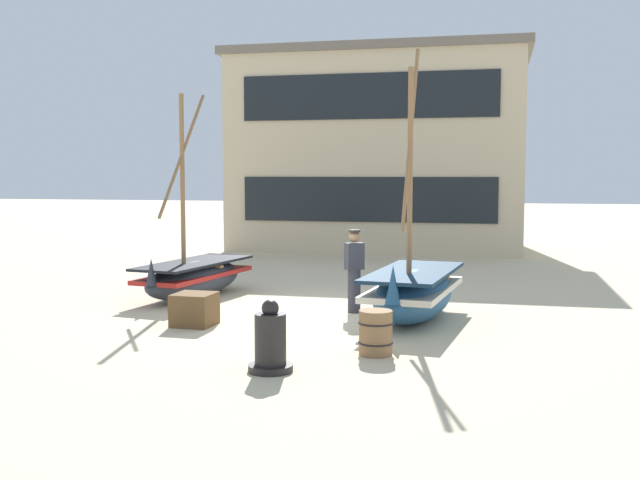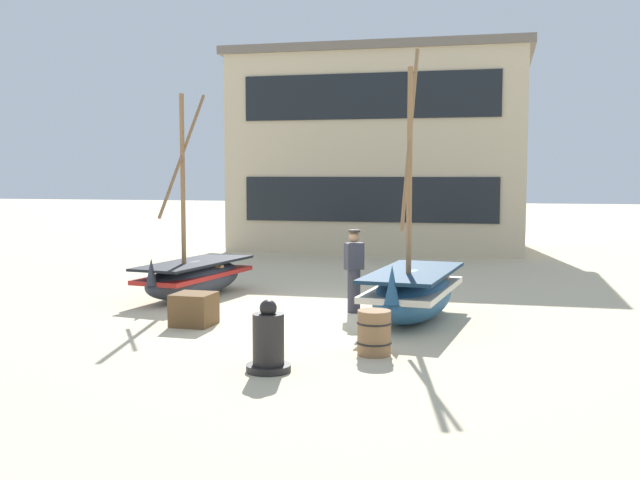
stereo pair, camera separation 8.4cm
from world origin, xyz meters
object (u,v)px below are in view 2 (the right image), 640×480
wooden_barrel (374,333)px  cargo_crate (194,309)px  harbor_building_main (381,151)px  capstan_winch (268,343)px  fishing_boat_centre_large (194,276)px  fishing_boat_near_left (413,292)px  fisherman_by_hull (354,272)px

wooden_barrel → cargo_crate: size_ratio=0.97×
wooden_barrel → harbor_building_main: (-2.54, 17.00, 3.32)m
capstan_winch → harbor_building_main: bearing=93.8°
fishing_boat_centre_large → fishing_boat_near_left: bearing=-16.8°
fishing_boat_near_left → capstan_winch: fishing_boat_near_left is taller
fisherman_by_hull → wooden_barrel: size_ratio=2.41×
capstan_winch → harbor_building_main: 18.64m
fishing_boat_centre_large → capstan_winch: size_ratio=4.45×
fisherman_by_hull → harbor_building_main: bearing=96.5°
fishing_boat_near_left → harbor_building_main: 14.68m
cargo_crate → harbor_building_main: 15.90m
fishing_boat_near_left → capstan_winch: size_ratio=4.98×
fishing_boat_centre_large → cargo_crate: bearing=-67.3°
fishing_boat_near_left → cargo_crate: size_ratio=7.14×
capstan_winch → cargo_crate: bearing=129.6°
fishing_boat_near_left → cargo_crate: fishing_boat_near_left is taller
fisherman_by_hull → capstan_winch: (-0.32, -4.78, -0.42)m
fisherman_by_hull → wooden_barrel: bearing=-74.1°
fishing_boat_near_left → wooden_barrel: (-0.27, -2.94, -0.20)m
fishing_boat_near_left → fisherman_by_hull: bearing=157.2°
fishing_boat_near_left → capstan_winch: (-1.58, -4.25, -0.14)m
harbor_building_main → fishing_boat_near_left: bearing=-78.7°
capstan_winch → cargo_crate: 3.65m
fisherman_by_hull → fishing_boat_near_left: bearing=-22.8°
fishing_boat_centre_large → wooden_barrel: 6.63m
fisherman_by_hull → cargo_crate: size_ratio=2.33×
wooden_barrel → cargo_crate: (-3.63, 1.50, -0.05)m
fishing_boat_near_left → cargo_crate: (-3.90, -1.44, -0.25)m
fisherman_by_hull → capstan_winch: size_ratio=1.63×
fishing_boat_near_left → capstan_winch: bearing=-110.4°
fishing_boat_near_left → fisherman_by_hull: size_ratio=3.06×
capstan_winch → harbor_building_main: harbor_building_main is taller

